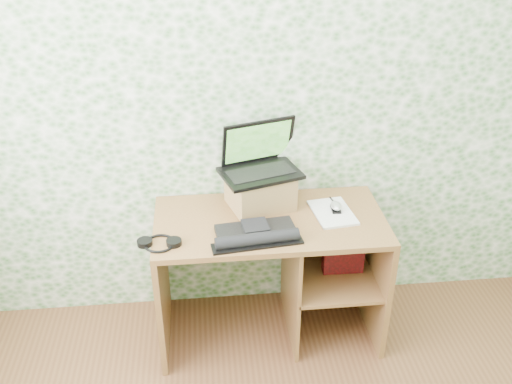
{
  "coord_description": "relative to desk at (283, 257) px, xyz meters",
  "views": [
    {
      "loc": [
        -0.33,
        -1.03,
        2.34
      ],
      "look_at": [
        -0.08,
        1.39,
        0.95
      ],
      "focal_mm": 40.0,
      "sensor_mm": 36.0,
      "label": 1
    }
  ],
  "objects": [
    {
      "name": "wall_back",
      "position": [
        -0.08,
        0.28,
        0.82
      ],
      "size": [
        3.5,
        0.0,
        3.5
      ],
      "primitive_type": "plane",
      "rotation": [
        1.57,
        0.0,
        0.0
      ],
      "color": "white",
      "rests_on": "ground"
    },
    {
      "name": "desk",
      "position": [
        0.0,
        0.0,
        0.0
      ],
      "size": [
        1.2,
        0.6,
        0.75
      ],
      "color": "brown",
      "rests_on": "floor"
    },
    {
      "name": "riser",
      "position": [
        -0.11,
        0.12,
        0.36
      ],
      "size": [
        0.38,
        0.34,
        0.19
      ],
      "primitive_type": "cube",
      "rotation": [
        0.0,
        0.0,
        0.3
      ],
      "color": "#A27648",
      "rests_on": "desk"
    },
    {
      "name": "laptop",
      "position": [
        -0.11,
        0.16,
        0.52
      ],
      "size": [
        0.46,
        0.39,
        0.27
      ],
      "rotation": [
        0.0,
        0.0,
        0.3
      ],
      "color": "black",
      "rests_on": "riser"
    },
    {
      "name": "keyboard",
      "position": [
        -0.17,
        -0.19,
        0.29
      ],
      "size": [
        0.45,
        0.27,
        0.06
      ],
      "rotation": [
        0.0,
        0.0,
        0.12
      ],
      "color": "black",
      "rests_on": "desk"
    },
    {
      "name": "headphones",
      "position": [
        -0.64,
        -0.2,
        0.28
      ],
      "size": [
        0.22,
        0.17,
        0.03
      ],
      "rotation": [
        0.0,
        0.0,
        -0.09
      ],
      "color": "black",
      "rests_on": "desk"
    },
    {
      "name": "notepad",
      "position": [
        0.26,
        -0.01,
        0.28
      ],
      "size": [
        0.23,
        0.3,
        0.01
      ],
      "primitive_type": "cube",
      "rotation": [
        0.0,
        0.0,
        0.13
      ],
      "color": "silver",
      "rests_on": "desk"
    },
    {
      "name": "mouse",
      "position": [
        0.28,
        0.01,
        0.3
      ],
      "size": [
        0.06,
        0.09,
        0.03
      ],
      "primitive_type": "ellipsoid",
      "rotation": [
        0.0,
        0.0,
        -0.07
      ],
      "color": "silver",
      "rests_on": "notepad"
    },
    {
      "name": "pen",
      "position": [
        0.28,
        0.08,
        0.29
      ],
      "size": [
        0.03,
        0.13,
        0.01
      ],
      "primitive_type": "cylinder",
      "rotation": [
        1.57,
        0.0,
        0.19
      ],
      "color": "black",
      "rests_on": "notepad"
    },
    {
      "name": "red_box",
      "position": [
        0.33,
        -0.03,
        0.04
      ],
      "size": [
        0.22,
        0.07,
        0.27
      ],
      "primitive_type": "cube",
      "rotation": [
        0.0,
        0.0,
        -0.01
      ],
      "color": "maroon",
      "rests_on": "desk"
    }
  ]
}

